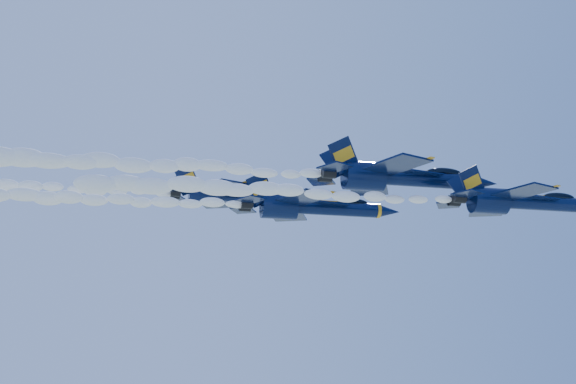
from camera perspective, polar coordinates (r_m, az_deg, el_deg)
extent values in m
cylinder|color=#071132|center=(83.17, 17.77, -0.78)|extent=(8.57, 1.43, 1.43)
ellipsoid|color=#071132|center=(80.33, 14.07, -0.61)|extent=(1.49, 2.57, 6.10)
ellipsoid|color=black|center=(84.16, 18.69, -0.37)|extent=(3.43, 1.11, 0.94)
cube|color=#F4A218|center=(84.09, 18.71, -0.56)|extent=(4.00, 0.95, 0.17)
cube|color=#071132|center=(77.88, 16.44, 0.04)|extent=(5.11, 6.05, 0.17)
cube|color=#071132|center=(84.40, 13.97, -1.26)|extent=(5.11, 6.05, 0.17)
cube|color=#F4A218|center=(78.55, 17.28, 0.05)|extent=(2.30, 4.77, 0.10)
cube|color=#F4A218|center=(85.02, 14.77, -1.24)|extent=(2.30, 4.77, 0.10)
cube|color=#071132|center=(78.92, 12.96, 0.69)|extent=(3.10, 0.98, 3.34)
cube|color=#071132|center=(80.67, 12.36, 0.32)|extent=(3.10, 0.98, 3.34)
cylinder|color=black|center=(78.36, 12.09, -0.41)|extent=(1.14, 1.05, 1.05)
cylinder|color=black|center=(79.45, 11.72, -0.62)|extent=(1.14, 1.05, 1.05)
cube|color=#F4A218|center=(81.96, 16.01, -0.18)|extent=(10.48, 0.33, 0.08)
ellipsoid|color=white|center=(73.36, -0.99, 0.07)|extent=(35.00, 1.72, 1.55)
cylinder|color=#071132|center=(82.34, 9.90, 0.88)|extent=(9.71, 1.62, 1.62)
ellipsoid|color=#071132|center=(80.02, 5.40, 1.14)|extent=(1.68, 2.91, 6.91)
cone|color=#071132|center=(84.88, 13.81, 0.61)|extent=(2.81, 1.62, 1.62)
cylinder|color=#F4A218|center=(84.32, 13.02, 0.67)|extent=(0.38, 1.68, 1.68)
ellipsoid|color=black|center=(83.26, 11.05, 1.33)|extent=(3.88, 1.26, 1.07)
cube|color=#F4A218|center=(83.17, 11.06, 1.12)|extent=(4.53, 1.08, 0.19)
cube|color=#071132|center=(76.75, 7.76, 1.95)|extent=(5.78, 6.86, 0.19)
cube|color=#071132|center=(84.58, 5.75, 0.31)|extent=(5.78, 6.86, 0.19)
cube|color=#F4A218|center=(77.31, 8.81, 1.95)|extent=(2.60, 5.40, 0.11)
cube|color=#F4A218|center=(85.08, 6.72, 0.32)|extent=(2.60, 5.40, 0.11)
cube|color=#071132|center=(78.78, 3.98, 2.63)|extent=(3.52, 1.11, 3.78)
cube|color=#071132|center=(80.86, 3.52, 2.16)|extent=(3.52, 1.11, 3.78)
cylinder|color=black|center=(78.31, 2.92, 1.40)|extent=(1.29, 1.19, 1.19)
cylinder|color=black|center=(79.60, 2.66, 1.13)|extent=(1.29, 1.19, 1.19)
cube|color=#F4A218|center=(81.41, 7.77, 1.59)|extent=(11.87, 0.38, 0.09)
ellipsoid|color=white|center=(76.27, -10.40, 1.91)|extent=(35.00, 1.95, 1.76)
cylinder|color=#071132|center=(90.31, 3.49, -1.20)|extent=(9.52, 1.59, 1.59)
ellipsoid|color=#071132|center=(88.72, -0.65, -1.01)|extent=(1.65, 2.86, 6.77)
cone|color=#071132|center=(92.16, 7.15, -1.39)|extent=(2.75, 1.59, 1.59)
cylinder|color=#F4A218|center=(91.75, 6.41, -1.35)|extent=(0.37, 1.65, 1.65)
ellipsoid|color=black|center=(91.00, 4.57, -0.77)|extent=(3.81, 1.24, 1.05)
cube|color=#F4A218|center=(90.93, 4.57, -0.96)|extent=(4.44, 1.06, 0.19)
cube|color=#071132|center=(85.15, 1.19, -0.38)|extent=(5.67, 6.72, 0.19)
cube|color=#071132|center=(93.15, -0.05, -1.65)|extent=(5.67, 6.72, 0.19)
cube|color=#F4A218|center=(85.53, 2.15, -0.37)|extent=(2.55, 5.30, 0.11)
cube|color=#F4A218|center=(93.50, 0.84, -1.63)|extent=(2.55, 5.30, 0.11)
cube|color=#071132|center=(87.64, -1.99, 0.28)|extent=(3.45, 1.09, 3.71)
cube|color=#071132|center=(89.75, -2.25, -0.08)|extent=(3.45, 1.09, 3.71)
cylinder|color=black|center=(87.38, -2.93, -0.81)|extent=(1.27, 1.16, 1.16)
cylinder|color=black|center=(88.70, -3.09, -1.02)|extent=(1.27, 1.16, 1.16)
cube|color=#F4A218|center=(89.70, 1.53, -0.58)|extent=(11.63, 0.37, 0.08)
ellipsoid|color=white|center=(86.94, -14.81, -0.40)|extent=(35.00, 1.91, 1.72)
cylinder|color=#071132|center=(95.14, -2.37, -0.35)|extent=(8.63, 1.44, 1.44)
ellipsoid|color=#071132|center=(94.28, -5.99, -0.18)|extent=(1.50, 2.59, 6.14)
cone|color=#071132|center=(96.25, 0.89, -0.53)|extent=(2.49, 1.44, 1.44)
cylinder|color=#F4A218|center=(95.99, 0.22, -0.49)|extent=(0.34, 1.50, 1.50)
ellipsoid|color=black|center=(95.61, -1.40, 0.01)|extent=(3.45, 1.12, 0.95)
cube|color=#F4A218|center=(95.54, -1.40, -0.15)|extent=(4.03, 0.96, 0.17)
cube|color=#071132|center=(90.82, -4.62, 0.39)|extent=(5.14, 6.10, 0.17)
cube|color=#071132|center=(98.19, -5.25, -0.76)|extent=(5.14, 6.10, 0.17)
cube|color=#F4A218|center=(91.03, -3.78, 0.40)|extent=(2.31, 4.81, 0.10)
cube|color=#F4A218|center=(98.38, -4.47, -0.75)|extent=(2.31, 4.81, 0.10)
cube|color=#071132|center=(93.50, -7.17, 0.93)|extent=(3.13, 0.99, 3.36)
cube|color=#071132|center=(95.43, -7.29, 0.61)|extent=(3.13, 0.99, 3.36)
cylinder|color=black|center=(93.37, -7.99, 0.00)|extent=(1.15, 1.06, 1.06)
cylinder|color=black|center=(94.57, -8.05, -0.18)|extent=(1.15, 1.06, 1.06)
cube|color=#F4A218|center=(94.88, -4.07, 0.18)|extent=(10.55, 0.34, 0.08)
ellipsoid|color=white|center=(94.32, -18.97, 0.40)|extent=(35.00, 1.74, 1.56)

